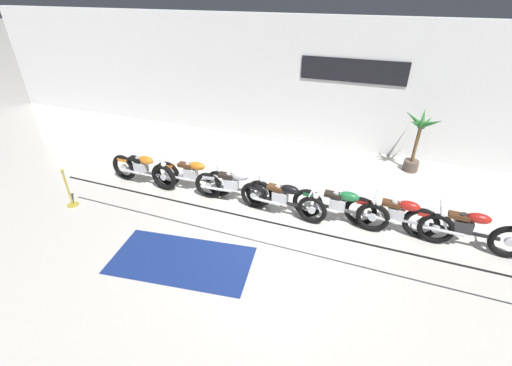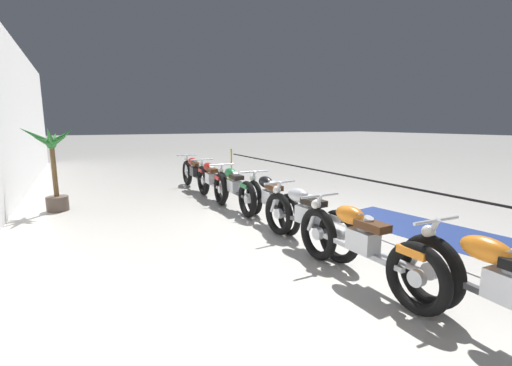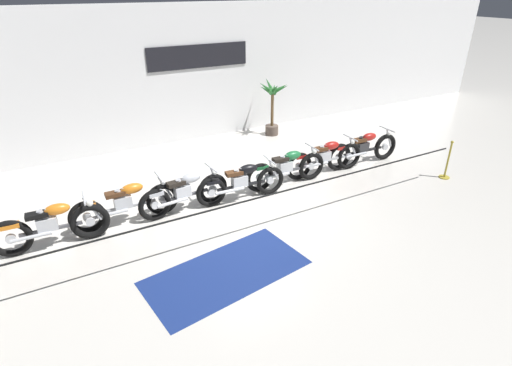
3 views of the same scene
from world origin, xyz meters
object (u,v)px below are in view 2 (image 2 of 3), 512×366
Objects in this scene: motorcycle_black_3 at (270,199)px; stanchion_mid_left at (231,169)px; motorcycle_red_6 at (195,173)px; motorcycle_red_5 at (211,180)px; motorcycle_orange_1 at (359,244)px; motorcycle_orange_0 at (502,293)px; motorcycle_silver_2 at (305,218)px; motorcycle_green_4 at (233,188)px; stanchion_far_left at (383,191)px; floor_banner at (416,227)px; potted_palm_left_of_row at (53,163)px.

stanchion_mid_left is (5.33, -1.51, -0.11)m from motorcycle_black_3.
motorcycle_red_5 is at bearing 179.96° from motorcycle_red_6.
motorcycle_black_3 is (2.64, -0.27, 0.00)m from motorcycle_orange_1.
motorcycle_red_6 reaches higher than motorcycle_orange_0.
stanchion_mid_left is at bearing -13.91° from motorcycle_silver_2.
motorcycle_silver_2 is at bearing -5.43° from motorcycle_orange_1.
motorcycle_red_5 is 0.96× the size of motorcycle_red_6.
motorcycle_green_4 is 0.22× the size of stanchion_far_left.
motorcycle_red_6 is 2.34× the size of stanchion_mid_left.
motorcycle_green_4 reaches higher than motorcycle_orange_1.
stanchion_far_left is (-2.72, -1.67, 0.27)m from motorcycle_green_4.
motorcycle_green_4 is 3.78m from floor_banner.
motorcycle_orange_0 is 0.75× the size of floor_banner.
motorcycle_red_6 is (2.62, 0.08, 0.00)m from motorcycle_green_4.
motorcycle_red_6 is at bearing -74.32° from potted_palm_left_of_row.
motorcycle_orange_1 is at bearing 179.72° from motorcycle_red_6.
motorcycle_red_5 is at bearing -96.27° from potted_palm_left_of_row.
motorcycle_silver_2 is 2.72m from motorcycle_green_4.
motorcycle_silver_2 is 2.05× the size of stanchion_mid_left.
motorcycle_orange_1 is 1.04× the size of motorcycle_black_3.
motorcycle_black_3 is at bearing -129.33° from potted_palm_left_of_row.
motorcycle_green_4 is (3.99, -0.11, 0.00)m from motorcycle_orange_1.
motorcycle_orange_0 is at bearing -172.11° from motorcycle_orange_1.
motorcycle_orange_1 is 8.17m from stanchion_mid_left.
motorcycle_red_6 is (5.34, 0.09, 0.01)m from motorcycle_silver_2.
potted_palm_left_of_row is 5.73m from stanchion_mid_left.
stanchion_mid_left is (6.70, 0.00, -0.38)m from stanchion_far_left.
motorcycle_black_3 is at bearing -0.85° from motorcycle_orange_0.
motorcycle_red_5 is at bearing 147.07° from stanchion_mid_left.
stanchion_mid_left is at bearing -1.67° from floor_banner.
motorcycle_orange_0 reaches higher than motorcycle_black_3.
motorcycle_black_3 is 2.64m from motorcycle_red_5.
stanchion_far_left reaches higher than motorcycle_red_5.
floor_banner is (-1.48, -2.29, -0.47)m from motorcycle_black_3.
motorcycle_green_4 is at bearing 0.29° from motorcycle_silver_2.
motorcycle_orange_1 is 2.21× the size of stanchion_mid_left.
motorcycle_orange_0 is 0.98× the size of motorcycle_black_3.
motorcycle_silver_2 is at bearing -179.71° from motorcycle_green_4.
potted_palm_left_of_row reaches higher than motorcycle_red_5.
stanchion_far_left is at bearing -148.42° from motorcycle_green_4.
motorcycle_orange_1 is 1.28m from motorcycle_silver_2.
motorcycle_silver_2 is 2.48m from floor_banner.
stanchion_mid_left is (7.97, -1.78, -0.11)m from motorcycle_orange_1.
motorcycle_orange_0 is 0.92× the size of motorcycle_red_5.
motorcycle_black_3 is 3.99m from motorcycle_red_6.
stanchion_far_left reaches higher than motorcycle_orange_1.
motorcycle_orange_1 is at bearing 7.89° from motorcycle_orange_0.
motorcycle_orange_1 is 2.20m from stanchion_far_left.
motorcycle_orange_0 is 6.75m from motorcycle_red_5.
motorcycle_red_6 is 1.30× the size of potted_palm_left_of_row.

